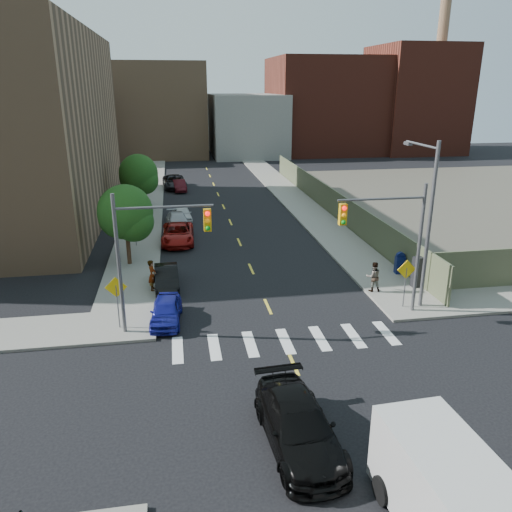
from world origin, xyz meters
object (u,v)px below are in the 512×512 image
object	(u,v)px
parked_car_black	(167,277)
pedestrian_west	(152,275)
parked_car_red	(178,234)
payphone	(417,272)
mailbox	(400,263)
parked_car_white	(182,213)
parked_car_grey	(175,182)
parked_car_silver	(178,221)
pedestrian_east	(373,277)
parked_car_blue	(166,311)
black_sedan	(298,425)
parked_car_maroon	(179,185)
cargo_van	(454,503)

from	to	relation	value
parked_car_black	pedestrian_west	xyz separation A→B (m)	(-0.80, -0.57, 0.42)
parked_car_red	payphone	xyz separation A→B (m)	(13.88, -11.60, 0.35)
payphone	mailbox	bearing A→B (deg)	87.62
parked_car_white	payphone	xyz separation A→B (m)	(13.40, -18.14, 0.40)
parked_car_grey	pedestrian_west	bearing A→B (deg)	-97.66
parked_car_silver	pedestrian_east	distance (m)	19.51
parked_car_blue	parked_car_silver	world-z (taller)	parked_car_blue
payphone	black_sedan	bearing A→B (deg)	-133.03
parked_car_blue	parked_car_black	bearing A→B (deg)	94.35
parked_car_maroon	black_sedan	distance (m)	43.74
payphone	parked_car_blue	bearing A→B (deg)	-174.93
black_sedan	parked_car_black	bearing A→B (deg)	102.92
parked_car_red	parked_car_silver	distance (m)	4.29
parked_car_maroon	pedestrian_west	world-z (taller)	pedestrian_west
parked_car_silver	pedestrian_west	world-z (taller)	pedestrian_west
parked_car_silver	mailbox	distance (m)	19.40
parked_car_white	parked_car_grey	size ratio (longest dim) A/B	0.73
parked_car_blue	mailbox	size ratio (longest dim) A/B	2.64
payphone	pedestrian_east	size ratio (longest dim) A/B	1.04
parked_car_grey	pedestrian_east	size ratio (longest dim) A/B	3.05
cargo_van	pedestrian_east	xyz separation A→B (m)	(4.43, 16.38, -0.35)
mailbox	black_sedan	bearing A→B (deg)	-121.50
parked_car_white	pedestrian_west	world-z (taller)	pedestrian_west
parked_car_blue	parked_car_red	world-z (taller)	parked_car_red
parked_car_silver	parked_car_black	bearing A→B (deg)	-98.45
parked_car_grey	pedestrian_east	bearing A→B (deg)	-76.41
cargo_van	parked_car_red	bearing A→B (deg)	100.22
mailbox	parked_car_silver	bearing A→B (deg)	139.31
parked_car_maroon	parked_car_grey	bearing A→B (deg)	100.35
parked_car_maroon	mailbox	distance (m)	32.13
parked_car_blue	parked_car_white	size ratio (longest dim) A/B	0.94
parked_car_black	cargo_van	bearing A→B (deg)	-70.90
cargo_van	pedestrian_west	world-z (taller)	cargo_van
parked_car_black	parked_car_white	distance (m)	15.58
parked_car_white	pedestrian_east	size ratio (longest dim) A/B	2.23
parked_car_grey	cargo_van	size ratio (longest dim) A/B	0.92
parked_car_blue	cargo_van	bearing A→B (deg)	-58.49
parked_car_blue	payphone	size ratio (longest dim) A/B	2.02
parked_car_red	black_sedan	bearing A→B (deg)	-79.26
parked_car_blue	pedestrian_west	bearing A→B (deg)	105.40
parked_car_maroon	black_sedan	size ratio (longest dim) A/B	0.72
parked_car_maroon	pedestrian_west	size ratio (longest dim) A/B	2.12
pedestrian_east	parked_car_grey	bearing A→B (deg)	-68.01
parked_car_blue	pedestrian_west	xyz separation A→B (m)	(-0.80, 4.09, 0.43)
parked_car_maroon	mailbox	xyz separation A→B (m)	(13.38, -29.21, 0.19)
parked_car_grey	payphone	distance (m)	36.07
parked_car_red	payphone	world-z (taller)	payphone
parked_car_red	pedestrian_west	xyz separation A→B (m)	(-1.62, -9.55, 0.35)
cargo_van	parked_car_blue	bearing A→B (deg)	114.12
parked_car_maroon	parked_car_grey	size ratio (longest dim) A/B	0.72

